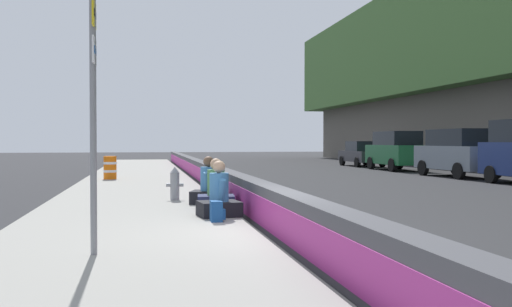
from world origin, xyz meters
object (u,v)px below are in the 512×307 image
at_px(seated_person_middle, 216,193).
at_px(construction_barrel, 110,168).
at_px(seated_person_rear, 209,189).
at_px(parked_car_fourth, 458,152).
at_px(route_sign_post, 93,104).
at_px(backpack, 217,211).
at_px(parked_car_midline, 396,150).
at_px(parked_car_far, 362,154).
at_px(fire_hydrant, 175,183).
at_px(seated_person_foreground, 219,199).

xyz_separation_m(seated_person_middle, construction_barrel, (11.03, 3.01, 0.11)).
xyz_separation_m(seated_person_rear, parked_car_fourth, (10.30, -12.99, 0.67)).
bearing_deg(construction_barrel, route_sign_post, -177.45).
bearing_deg(route_sign_post, backpack, -35.70).
bearing_deg(parked_car_midline, seated_person_rear, 142.40).
relative_size(seated_person_rear, parked_car_far, 0.26).
height_order(seated_person_middle, parked_car_far, parked_car_far).
xyz_separation_m(fire_hydrant, seated_person_rear, (-1.07, -0.78, -0.08)).
bearing_deg(parked_car_midline, parked_car_fourth, -178.84).
bearing_deg(route_sign_post, parked_car_far, -28.23).
relative_size(seated_person_rear, backpack, 2.96).
height_order(seated_person_foreground, seated_person_rear, seated_person_rear).
bearing_deg(seated_person_rear, parked_car_fourth, -51.60).
relative_size(fire_hydrant, construction_barrel, 0.93).
height_order(seated_person_foreground, parked_car_fourth, parked_car_fourth).
xyz_separation_m(fire_hydrant, backpack, (-4.28, -0.59, -0.25)).
xyz_separation_m(parked_car_midline, parked_car_far, (5.48, -0.06, -0.32)).
bearing_deg(parked_car_midline, backpack, 146.75).
bearing_deg(parked_car_far, parked_car_fourth, -179.64).
relative_size(route_sign_post, seated_person_middle, 3.08).
distance_m(construction_barrel, parked_car_midline, 17.25).
distance_m(seated_person_middle, construction_barrel, 11.44).
bearing_deg(backpack, seated_person_middle, -6.65).
bearing_deg(construction_barrel, seated_person_rear, -163.27).
bearing_deg(seated_person_rear, seated_person_foreground, 178.71).
bearing_deg(parked_car_fourth, seated_person_rear, 128.40).
height_order(backpack, construction_barrel, construction_barrel).
bearing_deg(parked_car_midline, seated_person_middle, 144.33).
bearing_deg(backpack, parked_car_far, -27.31).
bearing_deg(backpack, parked_car_fourth, -44.30).
bearing_deg(construction_barrel, backpack, -168.06).
bearing_deg(seated_person_middle, seated_person_foreground, 175.72).
height_order(seated_person_middle, backpack, seated_person_middle).
xyz_separation_m(route_sign_post, parked_car_fourth, (16.38, -15.25, -1.03)).
relative_size(route_sign_post, seated_person_foreground, 3.10).
relative_size(parked_car_midline, parked_car_far, 1.07).
height_order(fire_hydrant, parked_car_midline, parked_car_midline).
bearing_deg(seated_person_rear, route_sign_post, 159.64).
distance_m(fire_hydrant, construction_barrel, 9.08).
distance_m(route_sign_post, backpack, 4.00).
distance_m(route_sign_post, seated_person_middle, 5.70).
height_order(route_sign_post, seated_person_middle, route_sign_post).
relative_size(seated_person_foreground, parked_car_midline, 0.24).
bearing_deg(seated_person_foreground, backpack, 169.21).
bearing_deg(parked_car_midline, seated_person_foreground, 146.03).
bearing_deg(construction_barrel, seated_person_foreground, -166.73).
height_order(fire_hydrant, seated_person_foreground, seated_person_foreground).
distance_m(seated_person_foreground, seated_person_middle, 1.32).
bearing_deg(seated_person_foreground, parked_car_far, -27.75).
distance_m(fire_hydrant, parked_car_fourth, 16.59).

